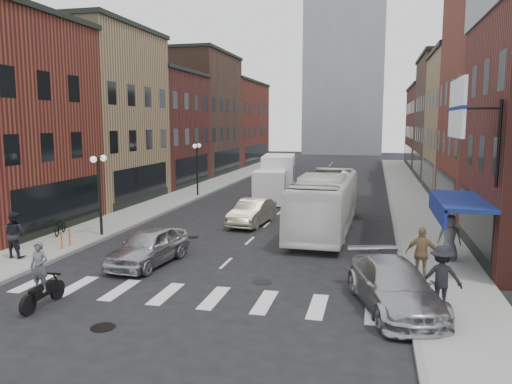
% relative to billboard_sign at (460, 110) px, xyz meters
% --- Properties ---
extents(ground, '(160.00, 160.00, 0.00)m').
position_rel_billboard_sign_xyz_m(ground, '(-8.59, -0.50, -6.13)').
color(ground, black).
rests_on(ground, ground).
extents(sidewalk_left, '(3.00, 74.00, 0.15)m').
position_rel_billboard_sign_xyz_m(sidewalk_left, '(-17.09, 21.50, -6.06)').
color(sidewalk_left, gray).
rests_on(sidewalk_left, ground).
extents(sidewalk_right, '(3.00, 74.00, 0.15)m').
position_rel_billboard_sign_xyz_m(sidewalk_right, '(-0.09, 21.50, -6.06)').
color(sidewalk_right, gray).
rests_on(sidewalk_right, ground).
extents(curb_left, '(0.20, 74.00, 0.16)m').
position_rel_billboard_sign_xyz_m(curb_left, '(-15.59, 21.50, -6.13)').
color(curb_left, gray).
rests_on(curb_left, ground).
extents(curb_right, '(0.20, 74.00, 0.16)m').
position_rel_billboard_sign_xyz_m(curb_right, '(-1.59, 21.50, -6.13)').
color(curb_right, gray).
rests_on(curb_right, ground).
extents(crosswalk_stripes, '(12.00, 2.20, 0.01)m').
position_rel_billboard_sign_xyz_m(crosswalk_stripes, '(-8.59, -3.50, -6.13)').
color(crosswalk_stripes, silver).
rests_on(crosswalk_stripes, ground).
extents(bldg_left_mid_a, '(10.30, 10.20, 12.30)m').
position_rel_billboard_sign_xyz_m(bldg_left_mid_a, '(-23.58, 13.50, 0.02)').
color(bldg_left_mid_a, '#A18459').
rests_on(bldg_left_mid_a, ground).
extents(bldg_left_mid_b, '(10.30, 10.20, 10.30)m').
position_rel_billboard_sign_xyz_m(bldg_left_mid_b, '(-23.58, 23.50, -0.98)').
color(bldg_left_mid_b, '#4D201B').
rests_on(bldg_left_mid_b, ground).
extents(bldg_left_far_a, '(10.30, 12.20, 13.30)m').
position_rel_billboard_sign_xyz_m(bldg_left_far_a, '(-23.58, 34.50, 0.52)').
color(bldg_left_far_a, '#482F24').
rests_on(bldg_left_far_a, ground).
extents(bldg_left_far_b, '(10.30, 16.20, 11.30)m').
position_rel_billboard_sign_xyz_m(bldg_left_far_b, '(-23.58, 48.50, -0.48)').
color(bldg_left_far_b, maroon).
rests_on(bldg_left_far_b, ground).
extents(bldg_right_mid_b, '(10.30, 10.20, 11.30)m').
position_rel_billboard_sign_xyz_m(bldg_right_mid_b, '(6.41, 23.50, -0.48)').
color(bldg_right_mid_b, '#A18459').
rests_on(bldg_right_mid_b, ground).
extents(bldg_right_far_a, '(10.30, 12.20, 12.30)m').
position_rel_billboard_sign_xyz_m(bldg_right_far_a, '(6.41, 34.50, 0.02)').
color(bldg_right_far_a, '#482F24').
rests_on(bldg_right_far_a, ground).
extents(bldg_right_far_b, '(10.30, 16.20, 10.30)m').
position_rel_billboard_sign_xyz_m(bldg_right_far_b, '(6.41, 48.50, -0.98)').
color(bldg_right_far_b, '#4D201B').
rests_on(bldg_right_far_b, ground).
extents(awning_blue, '(1.80, 5.00, 0.78)m').
position_rel_billboard_sign_xyz_m(awning_blue, '(0.34, 2.00, -3.50)').
color(awning_blue, navy).
rests_on(awning_blue, ground).
extents(billboard_sign, '(1.52, 3.00, 3.70)m').
position_rel_billboard_sign_xyz_m(billboard_sign, '(0.00, 0.00, 0.00)').
color(billboard_sign, black).
rests_on(billboard_sign, ground).
extents(distant_tower, '(14.00, 14.00, 50.00)m').
position_rel_billboard_sign_xyz_m(distant_tower, '(-8.59, 77.50, 18.87)').
color(distant_tower, '#9399A0').
rests_on(distant_tower, ground).
extents(streetlamp_near, '(0.32, 1.22, 4.11)m').
position_rel_billboard_sign_xyz_m(streetlamp_near, '(-15.99, 3.50, -3.22)').
color(streetlamp_near, black).
rests_on(streetlamp_near, ground).
extents(streetlamp_far, '(0.32, 1.22, 4.11)m').
position_rel_billboard_sign_xyz_m(streetlamp_far, '(-15.99, 17.50, -3.22)').
color(streetlamp_far, black).
rests_on(streetlamp_far, ground).
extents(bike_rack, '(0.08, 0.68, 0.80)m').
position_rel_billboard_sign_xyz_m(bike_rack, '(-16.19, 0.80, -5.58)').
color(bike_rack, '#D8590C').
rests_on(bike_rack, sidewalk_left).
extents(box_truck, '(2.87, 7.69, 3.25)m').
position_rel_billboard_sign_xyz_m(box_truck, '(-9.84, 17.60, -4.53)').
color(box_truck, white).
rests_on(box_truck, ground).
extents(motorcycle_rider, '(0.60, 2.06, 2.10)m').
position_rel_billboard_sign_xyz_m(motorcycle_rider, '(-12.74, -5.54, -5.15)').
color(motorcycle_rider, black).
rests_on(motorcycle_rider, ground).
extents(transit_bus, '(2.87, 11.12, 3.08)m').
position_rel_billboard_sign_xyz_m(transit_bus, '(-5.25, 7.66, -4.59)').
color(transit_bus, white).
rests_on(transit_bus, ground).
extents(sedan_left_near, '(2.25, 4.58, 1.50)m').
position_rel_billboard_sign_xyz_m(sedan_left_near, '(-11.59, -0.35, -5.38)').
color(sedan_left_near, '#ADADB2').
rests_on(sedan_left_near, ground).
extents(sedan_left_far, '(2.02, 4.51, 1.44)m').
position_rel_billboard_sign_xyz_m(sedan_left_far, '(-9.39, 8.28, -5.41)').
color(sedan_left_far, beige).
rests_on(sedan_left_far, ground).
extents(curb_car, '(3.39, 5.43, 1.47)m').
position_rel_billboard_sign_xyz_m(curb_car, '(-2.09, -3.18, -5.40)').
color(curb_car, '#A4A4A8').
rests_on(curb_car, ground).
extents(parked_bicycle, '(1.04, 1.74, 0.86)m').
position_rel_billboard_sign_xyz_m(parked_bicycle, '(-18.01, 3.07, -5.55)').
color(parked_bicycle, black).
rests_on(parked_bicycle, sidewalk_left).
extents(ped_left_solo, '(0.96, 0.58, 1.94)m').
position_rel_billboard_sign_xyz_m(ped_left_solo, '(-17.22, -1.16, -5.01)').
color(ped_left_solo, black).
rests_on(ped_left_solo, sidewalk_left).
extents(ped_right_a, '(1.25, 0.63, 1.92)m').
position_rel_billboard_sign_xyz_m(ped_right_a, '(-0.73, -3.08, -5.02)').
color(ped_right_a, black).
rests_on(ped_right_a, sidewalk_right).
extents(ped_right_b, '(1.21, 0.77, 1.91)m').
position_rel_billboard_sign_xyz_m(ped_right_b, '(-1.05, -0.39, -5.03)').
color(ped_right_b, olive).
rests_on(ped_right_b, sidewalk_right).
extents(ped_right_c, '(1.00, 0.73, 1.87)m').
position_rel_billboard_sign_xyz_m(ped_right_c, '(0.27, 2.56, -5.05)').
color(ped_right_c, '#55575C').
rests_on(ped_right_c, sidewalk_right).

